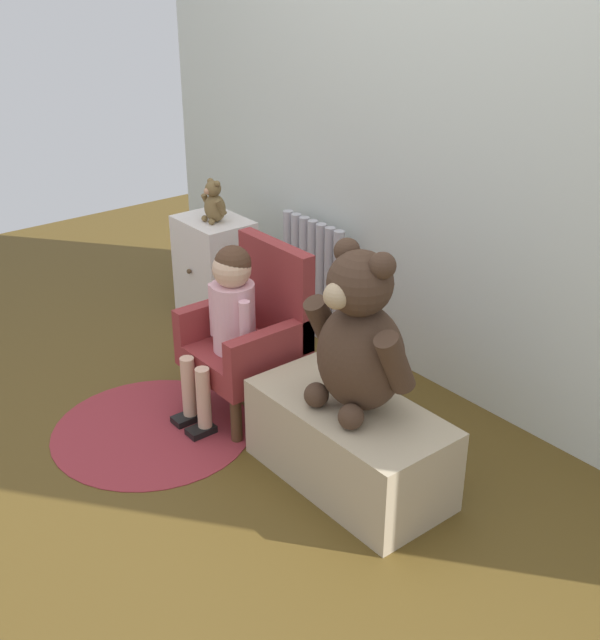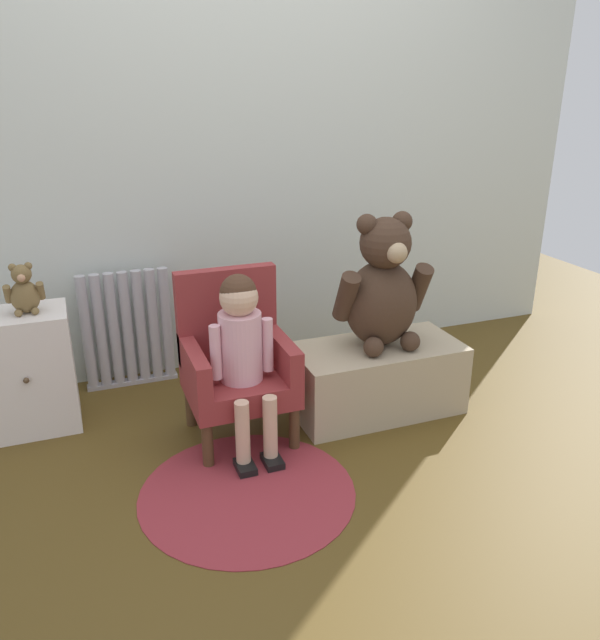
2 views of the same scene
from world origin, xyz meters
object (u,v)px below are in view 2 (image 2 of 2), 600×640
(radiator, at_px, (128,330))
(child_figure, at_px, (242,339))
(small_teddy_bear, at_px, (24,291))
(floor_rug, at_px, (247,492))
(low_bench, at_px, (376,378))
(child_armchair, at_px, (236,361))
(small_dresser, at_px, (28,371))
(large_teddy_bear, at_px, (382,289))

(radiator, xyz_separation_m, child_figure, (0.37, -0.73, 0.18))
(small_teddy_bear, bearing_deg, floor_rug, -48.44)
(low_bench, bearing_deg, child_armchair, 176.05)
(child_armchair, relative_size, floor_rug, 0.87)
(small_dresser, bearing_deg, small_teddy_bear, -17.20)
(radiator, relative_size, child_figure, 0.80)
(small_dresser, relative_size, low_bench, 0.70)
(child_figure, bearing_deg, low_bench, 6.18)
(small_dresser, relative_size, large_teddy_bear, 0.89)
(radiator, xyz_separation_m, large_teddy_bear, (1.02, -0.64, 0.28))
(child_armchair, bearing_deg, child_figure, -90.00)
(large_teddy_bear, bearing_deg, small_teddy_bear, 165.66)
(small_dresser, height_order, floor_rug, small_dresser)
(radiator, bearing_deg, child_armchair, -59.00)
(small_teddy_bear, height_order, floor_rug, small_teddy_bear)
(small_teddy_bear, bearing_deg, child_armchair, -23.50)
(low_bench, bearing_deg, large_teddy_bear, 41.90)
(child_figure, distance_m, large_teddy_bear, 0.66)
(radiator, distance_m, child_armchair, 0.72)
(child_figure, distance_m, floor_rug, 0.57)
(radiator, distance_m, large_teddy_bear, 1.24)
(large_teddy_bear, distance_m, floor_rug, 1.01)
(large_teddy_bear, distance_m, small_teddy_bear, 1.47)
(radiator, xyz_separation_m, small_dresser, (-0.44, -0.27, -0.02))
(radiator, bearing_deg, floor_rug, -74.97)
(low_bench, bearing_deg, small_dresser, 164.83)
(low_bench, height_order, floor_rug, low_bench)
(small_dresser, relative_size, small_teddy_bear, 2.51)
(floor_rug, bearing_deg, large_teddy_bear, 29.06)
(small_dresser, distance_m, low_bench, 1.50)
(radiator, relative_size, floor_rug, 0.73)
(small_teddy_bear, relative_size, floor_rug, 0.26)
(radiator, relative_size, child_armchair, 0.83)
(child_figure, relative_size, small_teddy_bear, 3.46)
(radiator, xyz_separation_m, small_teddy_bear, (-0.40, -0.28, 0.33))
(child_armchair, height_order, large_teddy_bear, large_teddy_bear)
(small_dresser, xyz_separation_m, child_figure, (0.81, -0.46, 0.21))
(radiator, height_order, child_armchair, child_armchair)
(child_figure, distance_m, small_teddy_bear, 0.90)
(small_dresser, distance_m, small_teddy_bear, 0.35)
(radiator, relative_size, small_teddy_bear, 2.76)
(child_armchair, distance_m, large_teddy_bear, 0.69)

